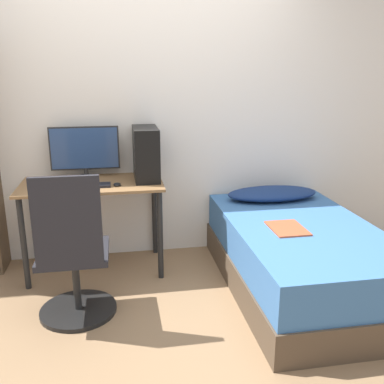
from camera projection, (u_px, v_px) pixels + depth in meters
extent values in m
plane|color=#846647|center=(175.00, 337.00, 2.69)|extent=(14.00, 14.00, 0.00)
cube|color=silver|center=(151.00, 115.00, 3.67)|extent=(8.00, 0.05, 2.50)
cube|color=brown|center=(92.00, 184.00, 3.42)|extent=(1.12, 0.60, 0.02)
cylinder|color=black|center=(24.00, 244.00, 3.20)|extent=(0.04, 0.04, 0.73)
cylinder|color=black|center=(160.00, 235.00, 3.37)|extent=(0.04, 0.04, 0.73)
cylinder|color=black|center=(35.00, 222.00, 3.67)|extent=(0.04, 0.04, 0.73)
cylinder|color=black|center=(154.00, 215.00, 3.84)|extent=(0.04, 0.04, 0.73)
cylinder|color=black|center=(79.00, 310.00, 2.97)|extent=(0.52, 0.52, 0.03)
cylinder|color=black|center=(76.00, 282.00, 2.91)|extent=(0.05, 0.05, 0.39)
cube|color=black|center=(74.00, 253.00, 2.85)|extent=(0.45, 0.45, 0.04)
cube|color=black|center=(67.00, 221.00, 2.57)|extent=(0.41, 0.04, 0.56)
cube|color=#4C3D2D|center=(298.00, 273.00, 3.28)|extent=(1.05, 1.80, 0.23)
cube|color=#38669E|center=(301.00, 242.00, 3.21)|extent=(1.02, 1.76, 0.29)
ellipsoid|color=navy|center=(272.00, 193.00, 3.76)|extent=(0.80, 0.36, 0.11)
cube|color=#B24C2D|center=(287.00, 228.00, 3.07)|extent=(0.24, 0.32, 0.01)
cylinder|color=black|center=(87.00, 177.00, 3.59)|extent=(0.19, 0.19, 0.01)
cylinder|color=black|center=(86.00, 172.00, 3.58)|extent=(0.04, 0.04, 0.07)
cube|color=black|center=(85.00, 148.00, 3.53)|extent=(0.56, 0.01, 0.36)
cube|color=navy|center=(85.00, 148.00, 3.52)|extent=(0.54, 0.01, 0.33)
cube|color=black|center=(84.00, 186.00, 3.29)|extent=(0.41, 0.12, 0.02)
cube|color=black|center=(146.00, 153.00, 3.49)|extent=(0.20, 0.43, 0.42)
ellipsoid|color=black|center=(117.00, 184.00, 3.33)|extent=(0.06, 0.09, 0.02)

